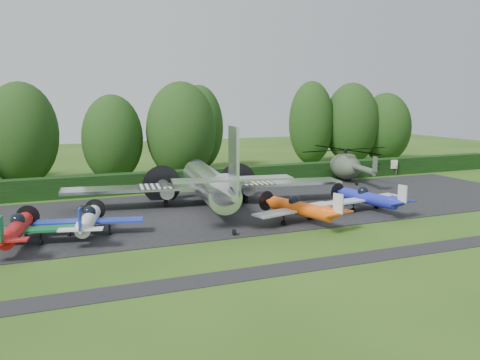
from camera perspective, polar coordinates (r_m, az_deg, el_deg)
name	(u,v)px	position (r m, az deg, el deg)	size (l,w,h in m)	color
ground	(227,244)	(35.34, -1.44, -6.87)	(160.00, 160.00, 0.00)	#244B15
apron	(182,213)	(44.50, -6.22, -3.57)	(70.00, 18.00, 0.01)	black
taxiway_verge	(267,272)	(30.10, 2.85, -9.74)	(70.00, 2.00, 0.00)	black
hedgerow	(150,192)	(54.92, -9.58, -1.23)	(90.00, 1.60, 2.00)	black
transport_plane	(210,184)	(45.63, -3.18, -0.40)	(24.64, 18.90, 7.90)	silver
light_plane_red	(16,229)	(37.11, -22.78, -4.87)	(7.58, 7.97, 2.91)	#B71012
light_plane_white	(88,220)	(38.30, -15.87, -4.15)	(7.34, 7.72, 2.82)	white
light_plane_orange	(300,208)	(40.75, 6.43, -3.01)	(7.59, 7.98, 2.92)	#F7560E
light_plane_blue	(368,198)	(46.01, 13.50, -1.87)	(7.33, 7.70, 2.82)	#1D25AF
helicopter	(346,164)	(61.45, 11.20, 1.69)	(11.51, 13.48, 3.71)	#3A4434
sign_board	(384,165)	(66.94, 15.11, 1.53)	(3.39, 0.13, 1.91)	#3F3326
tree_0	(311,123)	(76.08, 7.61, 6.06)	(6.29, 6.29, 11.65)	black
tree_1	(181,131)	(61.43, -6.30, 5.19)	(7.94, 7.94, 11.24)	black
tree_2	(112,139)	(61.37, -13.45, 4.32)	(6.76, 6.76, 9.78)	black
tree_3	(385,128)	(80.36, 15.24, 5.40)	(7.35, 7.35, 10.02)	black
tree_5	(21,134)	(61.54, -22.31, 4.53)	(7.78, 7.78, 11.14)	black
tree_7	(199,128)	(69.68, -4.42, 5.57)	(6.38, 6.38, 11.00)	black
tree_9	(352,123)	(77.94, 11.81, 5.94)	(7.74, 7.74, 11.42)	black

